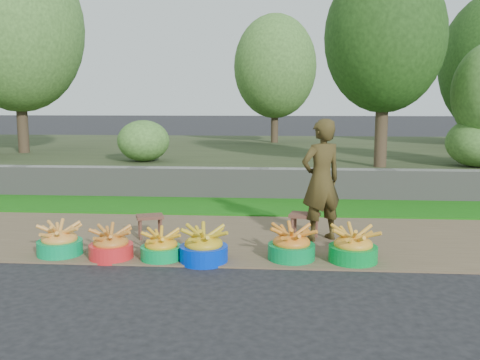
# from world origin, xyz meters

# --- Properties ---
(ground_plane) EXTENTS (120.00, 120.00, 0.00)m
(ground_plane) POSITION_xyz_m (0.00, 0.00, 0.00)
(ground_plane) COLOR black
(ground_plane) RESTS_ON ground
(dirt_shoulder) EXTENTS (80.00, 2.50, 0.02)m
(dirt_shoulder) POSITION_xyz_m (0.00, 1.25, 0.01)
(dirt_shoulder) COLOR brown
(dirt_shoulder) RESTS_ON ground
(grass_verge) EXTENTS (80.00, 1.50, 0.04)m
(grass_verge) POSITION_xyz_m (0.00, 3.25, 0.02)
(grass_verge) COLOR #18640F
(grass_verge) RESTS_ON ground
(retaining_wall) EXTENTS (80.00, 0.35, 0.55)m
(retaining_wall) POSITION_xyz_m (0.00, 4.10, 0.28)
(retaining_wall) COLOR slate
(retaining_wall) RESTS_ON ground
(earth_bank) EXTENTS (80.00, 10.00, 0.50)m
(earth_bank) POSITION_xyz_m (0.00, 9.00, 0.25)
(earth_bank) COLOR #303B1F
(earth_bank) RESTS_ON ground
(basin_a) EXTENTS (0.50, 0.50, 0.37)m
(basin_a) POSITION_xyz_m (-2.10, 0.31, 0.17)
(basin_a) COLOR #029A50
(basin_a) RESTS_ON ground
(basin_b) EXTENTS (0.49, 0.49, 0.36)m
(basin_b) POSITION_xyz_m (-1.48, 0.23, 0.16)
(basin_b) COLOR red
(basin_b) RESTS_ON ground
(basin_c) EXTENTS (0.45, 0.45, 0.34)m
(basin_c) POSITION_xyz_m (-0.92, 0.23, 0.15)
(basin_c) COLOR #019B43
(basin_c) RESTS_ON ground
(basin_d) EXTENTS (0.52, 0.52, 0.39)m
(basin_d) POSITION_xyz_m (-0.44, 0.19, 0.18)
(basin_d) COLOR #002DD1
(basin_d) RESTS_ON ground
(basin_e) EXTENTS (0.52, 0.52, 0.39)m
(basin_e) POSITION_xyz_m (0.51, 0.34, 0.17)
(basin_e) COLOR #01893D
(basin_e) RESTS_ON ground
(basin_f) EXTENTS (0.53, 0.53, 0.39)m
(basin_f) POSITION_xyz_m (1.18, 0.30, 0.18)
(basin_f) COLOR #008D2F
(basin_f) RESTS_ON ground
(stool_left) EXTENTS (0.40, 0.35, 0.29)m
(stool_left) POSITION_xyz_m (-1.26, 1.13, 0.25)
(stool_left) COLOR brown
(stool_left) RESTS_ON dirt_shoulder
(stool_right) EXTENTS (0.41, 0.35, 0.32)m
(stool_right) POSITION_xyz_m (0.69, 1.25, 0.27)
(stool_right) COLOR brown
(stool_right) RESTS_ON dirt_shoulder
(vendor_woman) EXTENTS (0.66, 0.59, 1.51)m
(vendor_woman) POSITION_xyz_m (0.88, 1.19, 0.78)
(vendor_woman) COLOR black
(vendor_woman) RESTS_ON dirt_shoulder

